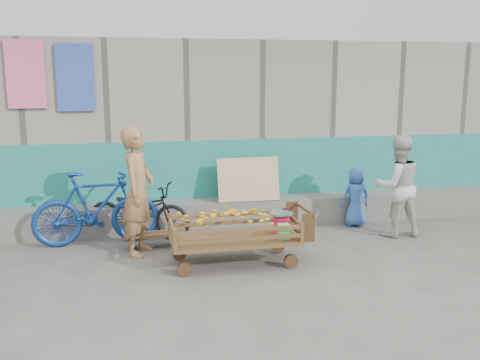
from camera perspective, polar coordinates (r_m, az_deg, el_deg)
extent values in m
plane|color=#4F4D48|center=(6.61, 2.77, -10.49)|extent=(80.00, 80.00, 0.00)
cube|color=gray|center=(10.21, -3.14, 5.84)|extent=(12.00, 3.00, 3.00)
cube|color=#187A7B|center=(8.84, -1.52, -0.20)|extent=(12.00, 0.03, 1.40)
cube|color=#5B5954|center=(8.73, -1.21, -3.56)|extent=(12.00, 0.50, 0.45)
cube|color=tan|center=(8.54, 0.92, 0.07)|extent=(1.00, 0.19, 0.68)
cube|color=pink|center=(8.61, -21.92, 10.43)|extent=(0.55, 0.03, 1.00)
cube|color=#3653B1|center=(8.52, -17.18, 10.39)|extent=(0.55, 0.03, 1.00)
cube|color=brown|center=(6.99, -0.66, -6.29)|extent=(1.65, 0.82, 0.05)
cylinder|color=#3D2212|center=(6.69, -5.96, -9.44)|extent=(0.18, 0.05, 0.18)
cube|color=brown|center=(6.47, -6.93, -6.41)|extent=(0.05, 0.05, 0.26)
cylinder|color=#3D2212|center=(7.26, -6.50, -7.79)|extent=(0.18, 0.05, 0.18)
cube|color=brown|center=(7.21, -7.51, -4.60)|extent=(0.05, 0.05, 0.26)
cylinder|color=#3D2212|center=(6.96, 5.46, -8.60)|extent=(0.18, 0.05, 0.18)
cube|color=brown|center=(6.80, 6.62, -5.55)|extent=(0.05, 0.05, 0.26)
cylinder|color=#3D2212|center=(7.51, 4.06, -7.10)|extent=(0.18, 0.05, 0.18)
cube|color=brown|center=(7.50, 4.73, -3.92)|extent=(0.05, 0.05, 0.26)
cube|color=brown|center=(6.60, 0.02, -6.32)|extent=(1.59, 0.04, 0.05)
cube|color=brown|center=(6.57, 0.02, -5.40)|extent=(1.59, 0.04, 0.05)
cube|color=brown|center=(7.32, -1.27, -4.55)|extent=(1.59, 0.04, 0.05)
cube|color=brown|center=(7.29, -1.27, -3.72)|extent=(1.59, 0.04, 0.05)
cube|color=brown|center=(6.85, -7.23, -5.75)|extent=(0.04, 0.77, 0.05)
cube|color=brown|center=(6.82, -7.25, -4.87)|extent=(0.04, 0.77, 0.05)
cube|color=brown|center=(7.16, 5.62, -4.98)|extent=(0.04, 0.77, 0.05)
cube|color=brown|center=(7.13, 5.64, -4.13)|extent=(0.04, 0.77, 0.05)
cylinder|color=#3D2212|center=(7.15, 6.91, -3.13)|extent=(0.04, 0.73, 0.04)
cube|color=#3D2212|center=(7.48, 5.57, -3.69)|extent=(0.16, 0.04, 0.37)
cube|color=#3D2212|center=(6.86, 7.30, -5.09)|extent=(0.16, 0.04, 0.37)
ellipsoid|color=gold|center=(6.91, -1.41, -4.56)|extent=(1.19, 0.64, 0.40)
cylinder|color=#FF1C55|center=(7.10, 4.43, -4.85)|extent=(0.22, 0.22, 0.24)
cylinder|color=silver|center=(7.07, 4.44, -3.85)|extent=(0.03, 0.03, 0.05)
cylinder|color=silver|center=(7.06, 4.45, -3.57)|extent=(0.31, 0.31, 0.02)
cube|color=#58E762|center=(6.86, 4.67, -5.52)|extent=(0.15, 0.11, 0.20)
cube|color=brown|center=(7.77, -9.00, -5.72)|extent=(0.88, 0.26, 0.04)
cube|color=brown|center=(7.79, -11.58, -6.64)|extent=(0.05, 0.25, 0.18)
cube|color=brown|center=(7.83, -6.38, -6.40)|extent=(0.05, 0.25, 0.18)
imported|color=#9B7043|center=(7.40, -10.81, -1.17)|extent=(0.62, 0.75, 1.77)
imported|color=silver|center=(8.46, 16.42, -0.62)|extent=(0.78, 0.61, 1.56)
imported|color=#2F5AAF|center=(8.91, 12.24, -1.79)|extent=(0.47, 0.31, 0.97)
imported|color=black|center=(8.24, -10.75, -3.22)|extent=(1.70, 1.17, 0.85)
imported|color=navy|center=(8.02, -15.08, -2.92)|extent=(1.84, 0.65, 1.08)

